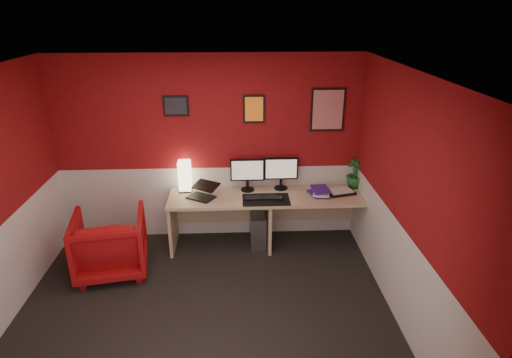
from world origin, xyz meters
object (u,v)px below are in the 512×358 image
at_px(pc_tower, 258,228).
at_px(shoji_lamp, 185,177).
at_px(desk, 268,220).
at_px(zen_tray, 340,192).
at_px(monitor_left, 247,170).
at_px(monitor_right, 281,169).
at_px(potted_plant, 355,174).
at_px(laptop, 201,190).
at_px(armchair, 110,243).

bearing_deg(pc_tower, shoji_lamp, 170.16).
bearing_deg(shoji_lamp, desk, -10.69).
distance_m(zen_tray, pc_tower, 1.21).
bearing_deg(desk, monitor_left, 145.22).
xyz_separation_m(desk, monitor_right, (0.18, 0.22, 0.66)).
bearing_deg(monitor_right, pc_tower, -152.33).
bearing_deg(desk, potted_plant, 10.59).
height_order(desk, laptop, laptop).
xyz_separation_m(monitor_left, monitor_right, (0.45, 0.03, 0.00)).
xyz_separation_m(pc_tower, armchair, (-1.81, -0.57, 0.16)).
xyz_separation_m(monitor_right, armchair, (-2.12, -0.74, -0.64)).
bearing_deg(pc_tower, armchair, -163.14).
xyz_separation_m(monitor_right, potted_plant, (1.00, 0.00, -0.09)).
bearing_deg(laptop, desk, 34.09).
bearing_deg(laptop, zen_tray, 34.20).
height_order(desk, monitor_left, monitor_left).
distance_m(shoji_lamp, monitor_left, 0.83).
xyz_separation_m(desk, shoji_lamp, (-1.10, 0.21, 0.56)).
relative_size(zen_tray, pc_tower, 0.78).
height_order(potted_plant, armchair, potted_plant).
height_order(potted_plant, pc_tower, potted_plant).
bearing_deg(zen_tray, armchair, -169.18).
bearing_deg(desk, monitor_right, 50.79).
xyz_separation_m(shoji_lamp, monitor_left, (0.83, -0.02, 0.09)).
distance_m(desk, zen_tray, 1.02).
relative_size(laptop, monitor_right, 0.57).
relative_size(laptop, pc_tower, 0.73).
distance_m(potted_plant, armchair, 3.26).
relative_size(monitor_left, armchair, 0.69).
height_order(desk, potted_plant, potted_plant).
bearing_deg(shoji_lamp, potted_plant, 0.34).
bearing_deg(monitor_right, armchair, -160.89).
bearing_deg(potted_plant, zen_tray, -141.13).
distance_m(monitor_right, zen_tray, 0.84).
distance_m(desk, monitor_left, 0.73).
xyz_separation_m(desk, laptop, (-0.88, -0.03, 0.47)).
relative_size(zen_tray, potted_plant, 0.88).
xyz_separation_m(laptop, monitor_right, (1.06, 0.25, 0.18)).
height_order(desk, shoji_lamp, shoji_lamp).
relative_size(shoji_lamp, zen_tray, 1.14).
distance_m(potted_plant, pc_tower, 1.50).
relative_size(desk, armchair, 3.11).
xyz_separation_m(desk, pc_tower, (-0.14, 0.05, -0.14)).
height_order(monitor_left, monitor_right, same).
bearing_deg(laptop, armchair, -123.40).
bearing_deg(zen_tray, pc_tower, 179.17).
distance_m(desk, monitor_right, 0.71).
bearing_deg(potted_plant, monitor_right, -179.93).
bearing_deg(zen_tray, monitor_left, 172.89).
relative_size(potted_plant, pc_tower, 0.89).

